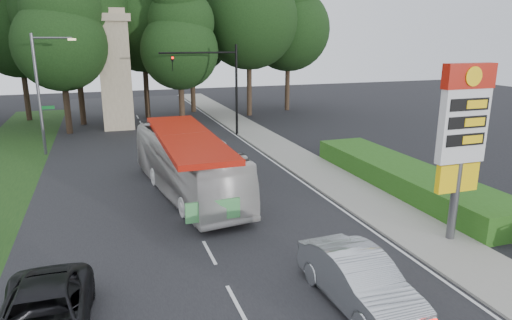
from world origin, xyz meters
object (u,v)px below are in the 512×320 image
object	(u,v)px
gas_station_pylon	(463,130)
streetlight_signs	(41,89)
monument	(115,69)
suv_charcoal	(43,318)
transit_bus	(187,165)
traffic_signal_mast	(220,78)
sedan_silver	(359,280)

from	to	relation	value
gas_station_pylon	streetlight_signs	world-z (taller)	streetlight_signs
monument	suv_charcoal	size ratio (longest dim) A/B	1.97
gas_station_pylon	transit_bus	size ratio (longest dim) A/B	0.62
traffic_signal_mast	suv_charcoal	size ratio (longest dim) A/B	1.41
gas_station_pylon	monument	bearing A→B (deg)	111.80
transit_bus	sedan_silver	size ratio (longest dim) A/B	2.27
transit_bus	sedan_silver	xyz separation A→B (m)	(2.94, -11.52, -0.74)
streetlight_signs	suv_charcoal	bearing A→B (deg)	-85.33
sedan_silver	suv_charcoal	world-z (taller)	sedan_silver
streetlight_signs	monument	size ratio (longest dim) A/B	0.80
streetlight_signs	sedan_silver	distance (m)	25.25
monument	suv_charcoal	world-z (taller)	monument
transit_bus	sedan_silver	world-z (taller)	transit_bus
streetlight_signs	sedan_silver	bearing A→B (deg)	-65.35
gas_station_pylon	traffic_signal_mast	distance (m)	22.29
traffic_signal_mast	transit_bus	xyz separation A→B (m)	(-5.18, -13.18, -3.12)
gas_station_pylon	suv_charcoal	world-z (taller)	gas_station_pylon
suv_charcoal	sedan_silver	bearing A→B (deg)	-5.76
sedan_silver	gas_station_pylon	bearing A→B (deg)	22.93
gas_station_pylon	monument	distance (m)	30.17
traffic_signal_mast	monument	size ratio (longest dim) A/B	0.72
traffic_signal_mast	monument	bearing A→B (deg)	142.00
monument	traffic_signal_mast	bearing A→B (deg)	-38.00
gas_station_pylon	sedan_silver	world-z (taller)	gas_station_pylon
monument	transit_bus	xyz separation A→B (m)	(2.50, -19.18, -3.56)
gas_station_pylon	transit_bus	xyz separation A→B (m)	(-8.70, 8.83, -2.90)
transit_bus	suv_charcoal	bearing A→B (deg)	-126.40
monument	suv_charcoal	xyz separation A→B (m)	(-3.22, -29.61, -4.40)
traffic_signal_mast	streetlight_signs	bearing A→B (deg)	-171.08
sedan_silver	streetlight_signs	bearing A→B (deg)	112.51
traffic_signal_mast	monument	xyz separation A→B (m)	(-7.68, 6.00, 0.43)
sedan_silver	suv_charcoal	xyz separation A→B (m)	(-8.66, 1.09, -0.10)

